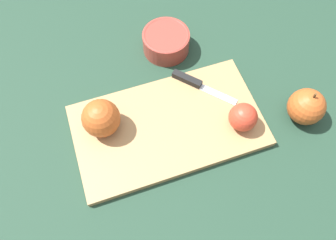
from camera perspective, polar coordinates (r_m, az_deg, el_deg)
name	(u,v)px	position (r m, az deg, el deg)	size (l,w,h in m)	color
ground_plane	(168,127)	(0.77, 0.00, -1.28)	(4.00, 4.00, 0.00)	#1E3828
cutting_board	(168,126)	(0.76, 0.00, -0.99)	(0.46, 0.29, 0.02)	#A37A4C
apple_half_left	(101,118)	(0.72, -11.59, 0.28)	(0.08, 0.08, 0.08)	#AD4C1E
apple_half_right	(243,117)	(0.74, 12.93, 0.50)	(0.06, 0.06, 0.06)	red
knife	(193,82)	(0.80, 4.31, 6.64)	(0.14, 0.12, 0.02)	silver
apple_whole	(306,107)	(0.81, 22.95, 2.16)	(0.08, 0.08, 0.10)	#AD4C1E
bowl	(166,41)	(0.87, -0.35, 13.61)	(0.12, 0.12, 0.06)	#99382D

